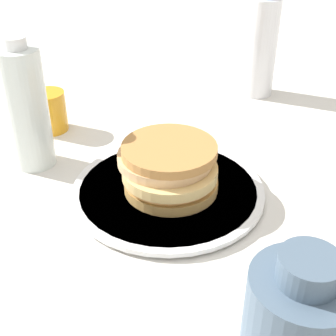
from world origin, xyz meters
name	(u,v)px	position (x,y,z in m)	size (l,w,h in m)	color
ground_plane	(184,199)	(0.00, 0.00, 0.00)	(4.00, 4.00, 0.00)	silver
plate	(168,190)	(-0.02, -0.02, 0.01)	(0.29, 0.29, 0.01)	white
pancake_stack	(169,168)	(-0.02, -0.02, 0.05)	(0.16, 0.14, 0.07)	tan
juice_glass	(49,111)	(-0.30, -0.14, 0.04)	(0.06, 0.06, 0.07)	orange
cream_jug	(299,313)	(0.28, -0.01, 0.05)	(0.11, 0.11, 0.13)	#4C6075
water_bottle_near	(261,47)	(-0.29, 0.31, 0.10)	(0.07, 0.07, 0.22)	white
water_bottle_mid	(27,109)	(-0.19, -0.19, 0.10)	(0.07, 0.07, 0.21)	silver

